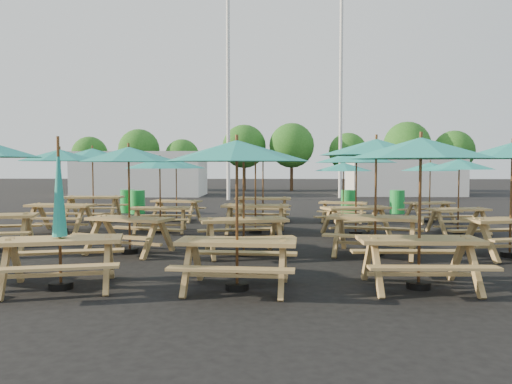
{
  "coord_description": "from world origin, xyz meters",
  "views": [
    {
      "loc": [
        0.55,
        -13.87,
        1.91
      ],
      "look_at": [
        0.0,
        1.5,
        1.1
      ],
      "focal_mm": 35.0,
      "sensor_mm": 36.0,
      "label": 1
    }
  ],
  "objects_px": {
    "picnic_unit_7": "(176,167)",
    "picnic_unit_15": "(343,170)",
    "picnic_unit_9": "(244,159)",
    "waste_bin_1": "(138,202)",
    "waste_bin_3": "(397,202)",
    "picnic_unit_2": "(60,159)",
    "picnic_unit_11": "(263,159)",
    "picnic_unit_4": "(60,227)",
    "picnic_unit_14": "(356,161)",
    "picnic_unit_8": "(237,158)",
    "picnic_unit_12": "(421,156)",
    "picnic_unit_18": "(459,168)",
    "waste_bin_0": "(128,201)",
    "picnic_unit_13": "(376,153)",
    "picnic_unit_6": "(160,167)",
    "picnic_unit_19": "(430,170)",
    "waste_bin_2": "(348,202)",
    "picnic_unit_3": "(93,157)",
    "picnic_unit_17": "(512,156)",
    "picnic_unit_5": "(129,160)",
    "picnic_unit_10": "(255,159)"
  },
  "relations": [
    {
      "from": "picnic_unit_15",
      "to": "waste_bin_1",
      "type": "relative_size",
      "value": 2.54
    },
    {
      "from": "picnic_unit_3",
      "to": "picnic_unit_14",
      "type": "height_order",
      "value": "picnic_unit_3"
    },
    {
      "from": "picnic_unit_2",
      "to": "picnic_unit_11",
      "type": "bearing_deg",
      "value": 33.97
    },
    {
      "from": "picnic_unit_13",
      "to": "waste_bin_0",
      "type": "relative_size",
      "value": 3.22
    },
    {
      "from": "picnic_unit_4",
      "to": "picnic_unit_11",
      "type": "height_order",
      "value": "picnic_unit_11"
    },
    {
      "from": "waste_bin_3",
      "to": "picnic_unit_2",
      "type": "bearing_deg",
      "value": -151.51
    },
    {
      "from": "picnic_unit_3",
      "to": "picnic_unit_17",
      "type": "distance_m",
      "value": 12.99
    },
    {
      "from": "waste_bin_2",
      "to": "picnic_unit_15",
      "type": "bearing_deg",
      "value": -101.53
    },
    {
      "from": "picnic_unit_9",
      "to": "picnic_unit_13",
      "type": "bearing_deg",
      "value": -11.88
    },
    {
      "from": "picnic_unit_13",
      "to": "picnic_unit_2",
      "type": "bearing_deg",
      "value": 174.78
    },
    {
      "from": "waste_bin_1",
      "to": "picnic_unit_19",
      "type": "bearing_deg",
      "value": -14.05
    },
    {
      "from": "picnic_unit_6",
      "to": "picnic_unit_8",
      "type": "height_order",
      "value": "picnic_unit_8"
    },
    {
      "from": "picnic_unit_6",
      "to": "picnic_unit_13",
      "type": "xyz_separation_m",
      "value": [
        5.43,
        -3.5,
        0.3
      ]
    },
    {
      "from": "picnic_unit_7",
      "to": "picnic_unit_15",
      "type": "bearing_deg",
      "value": 11.37
    },
    {
      "from": "picnic_unit_4",
      "to": "picnic_unit_14",
      "type": "height_order",
      "value": "picnic_unit_4"
    },
    {
      "from": "picnic_unit_6",
      "to": "picnic_unit_19",
      "type": "xyz_separation_m",
      "value": [
        8.51,
        2.79,
        -0.1
      ]
    },
    {
      "from": "picnic_unit_9",
      "to": "picnic_unit_15",
      "type": "distance_m",
      "value": 7.1
    },
    {
      "from": "waste_bin_0",
      "to": "waste_bin_3",
      "type": "bearing_deg",
      "value": -0.21
    },
    {
      "from": "picnic_unit_18",
      "to": "waste_bin_2",
      "type": "xyz_separation_m",
      "value": [
        -2.21,
        5.91,
        -1.38
      ]
    },
    {
      "from": "waste_bin_2",
      "to": "waste_bin_1",
      "type": "bearing_deg",
      "value": -176.7
    },
    {
      "from": "picnic_unit_13",
      "to": "picnic_unit_8",
      "type": "bearing_deg",
      "value": -114.42
    },
    {
      "from": "waste_bin_1",
      "to": "waste_bin_3",
      "type": "xyz_separation_m",
      "value": [
        10.36,
        0.44,
        0.0
      ]
    },
    {
      "from": "picnic_unit_8",
      "to": "picnic_unit_11",
      "type": "distance_m",
      "value": 9.54
    },
    {
      "from": "picnic_unit_4",
      "to": "picnic_unit_15",
      "type": "relative_size",
      "value": 0.99
    },
    {
      "from": "picnic_unit_9",
      "to": "waste_bin_1",
      "type": "distance_m",
      "value": 10.38
    },
    {
      "from": "picnic_unit_2",
      "to": "picnic_unit_7",
      "type": "bearing_deg",
      "value": 53.43
    },
    {
      "from": "picnic_unit_2",
      "to": "picnic_unit_12",
      "type": "xyz_separation_m",
      "value": [
        8.38,
        -6.31,
        -0.03
      ]
    },
    {
      "from": "waste_bin_1",
      "to": "picnic_unit_9",
      "type": "bearing_deg",
      "value": -62.16
    },
    {
      "from": "picnic_unit_18",
      "to": "waste_bin_2",
      "type": "relative_size",
      "value": 2.48
    },
    {
      "from": "picnic_unit_8",
      "to": "waste_bin_1",
      "type": "distance_m",
      "value": 13.08
    },
    {
      "from": "picnic_unit_6",
      "to": "picnic_unit_13",
      "type": "height_order",
      "value": "picnic_unit_13"
    },
    {
      "from": "picnic_unit_8",
      "to": "picnic_unit_9",
      "type": "relative_size",
      "value": 0.87
    },
    {
      "from": "picnic_unit_18",
      "to": "waste_bin_0",
      "type": "xyz_separation_m",
      "value": [
        -11.18,
        5.91,
        -1.38
      ]
    },
    {
      "from": "picnic_unit_2",
      "to": "picnic_unit_17",
      "type": "height_order",
      "value": "picnic_unit_17"
    },
    {
      "from": "picnic_unit_2",
      "to": "picnic_unit_5",
      "type": "distance_m",
      "value": 4.49
    },
    {
      "from": "picnic_unit_9",
      "to": "picnic_unit_12",
      "type": "xyz_separation_m",
      "value": [
        2.9,
        -2.8,
        0.01
      ]
    },
    {
      "from": "picnic_unit_14",
      "to": "picnic_unit_17",
      "type": "relative_size",
      "value": 1.03
    },
    {
      "from": "picnic_unit_11",
      "to": "waste_bin_1",
      "type": "distance_m",
      "value": 5.88
    },
    {
      "from": "waste_bin_2",
      "to": "picnic_unit_6",
      "type": "bearing_deg",
      "value": -136.42
    },
    {
      "from": "picnic_unit_8",
      "to": "picnic_unit_12",
      "type": "height_order",
      "value": "picnic_unit_12"
    },
    {
      "from": "picnic_unit_15",
      "to": "picnic_unit_17",
      "type": "bearing_deg",
      "value": -54.12
    },
    {
      "from": "picnic_unit_6",
      "to": "picnic_unit_13",
      "type": "relative_size",
      "value": 0.76
    },
    {
      "from": "picnic_unit_6",
      "to": "waste_bin_1",
      "type": "relative_size",
      "value": 2.43
    },
    {
      "from": "picnic_unit_4",
      "to": "picnic_unit_5",
      "type": "distance_m",
      "value": 3.35
    },
    {
      "from": "picnic_unit_18",
      "to": "picnic_unit_19",
      "type": "height_order",
      "value": "picnic_unit_18"
    },
    {
      "from": "picnic_unit_8",
      "to": "picnic_unit_13",
      "type": "relative_size",
      "value": 0.79
    },
    {
      "from": "picnic_unit_12",
      "to": "waste_bin_0",
      "type": "height_order",
      "value": "picnic_unit_12"
    },
    {
      "from": "picnic_unit_7",
      "to": "picnic_unit_10",
      "type": "distance_m",
      "value": 4.12
    },
    {
      "from": "picnic_unit_6",
      "to": "picnic_unit_15",
      "type": "height_order",
      "value": "picnic_unit_6"
    },
    {
      "from": "waste_bin_1",
      "to": "waste_bin_2",
      "type": "bearing_deg",
      "value": 3.3
    }
  ]
}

